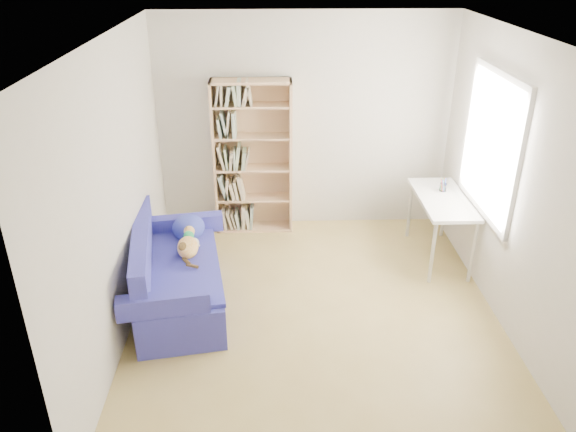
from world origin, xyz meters
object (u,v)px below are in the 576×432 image
at_px(bookshelf, 253,164).
at_px(desk, 442,204).
at_px(sofa, 175,274).
at_px(pen_cup, 443,186).

relative_size(bookshelf, desk, 1.64).
bearing_deg(sofa, pen_cup, 9.12).
bearing_deg(desk, sofa, -164.67).
distance_m(desk, pen_cup, 0.23).
bearing_deg(sofa, desk, 6.03).
distance_m(sofa, desk, 2.97).
relative_size(desk, pen_cup, 7.60).
bearing_deg(bookshelf, pen_cup, -16.41).
distance_m(sofa, pen_cup, 3.08).
relative_size(sofa, desk, 1.56).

